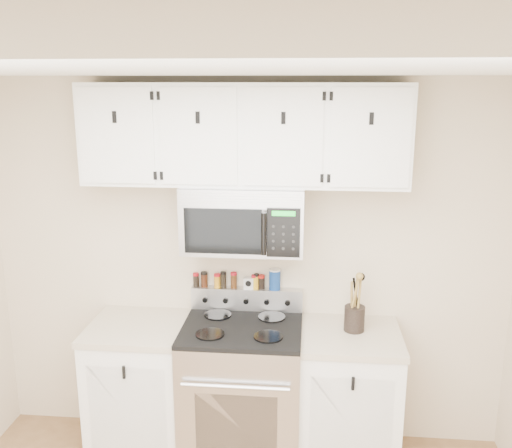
{
  "coord_description": "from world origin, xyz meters",
  "views": [
    {
      "loc": [
        0.41,
        -1.92,
        2.47
      ],
      "look_at": [
        0.09,
        1.45,
        1.62
      ],
      "focal_mm": 40.0,
      "sensor_mm": 36.0,
      "label": 1
    }
  ],
  "objects_px": {
    "salt_canister": "(275,279)",
    "range": "(242,391)",
    "utensil_crock": "(354,316)",
    "microwave": "(244,218)"
  },
  "relations": [
    {
      "from": "utensil_crock",
      "to": "salt_canister",
      "type": "height_order",
      "value": "utensil_crock"
    },
    {
      "from": "microwave",
      "to": "utensil_crock",
      "type": "height_order",
      "value": "microwave"
    },
    {
      "from": "salt_canister",
      "to": "range",
      "type": "bearing_deg",
      "value": -123.86
    },
    {
      "from": "range",
      "to": "salt_canister",
      "type": "bearing_deg",
      "value": 56.14
    },
    {
      "from": "utensil_crock",
      "to": "salt_canister",
      "type": "bearing_deg",
      "value": 157.54
    },
    {
      "from": "microwave",
      "to": "utensil_crock",
      "type": "bearing_deg",
      "value": -4.88
    },
    {
      "from": "microwave",
      "to": "salt_canister",
      "type": "distance_m",
      "value": 0.52
    },
    {
      "from": "range",
      "to": "salt_canister",
      "type": "xyz_separation_m",
      "value": [
        0.19,
        0.28,
        0.68
      ]
    },
    {
      "from": "utensil_crock",
      "to": "salt_canister",
      "type": "relative_size",
      "value": 2.67
    },
    {
      "from": "range",
      "to": "utensil_crock",
      "type": "height_order",
      "value": "utensil_crock"
    }
  ]
}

